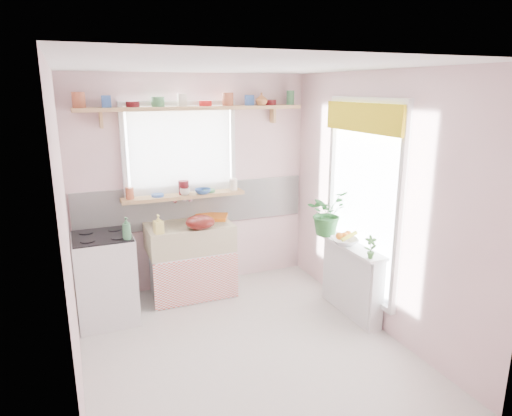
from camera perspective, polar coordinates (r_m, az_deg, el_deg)
name	(u,v)px	position (r m, az deg, el deg)	size (l,w,h in m)	color
room	(271,181)	(4.91, 1.91, 3.44)	(3.20, 3.20, 3.20)	beige
sink_unit	(191,259)	(5.31, -8.19, -6.38)	(0.95, 0.65, 1.11)	white
cooker	(106,278)	(4.94, -18.29, -8.29)	(0.58, 0.58, 0.93)	white
radiator_ledge	(351,278)	(4.95, 11.85, -8.58)	(0.22, 0.95, 0.78)	white
windowsill	(184,196)	(5.27, -8.98, 1.51)	(1.40, 0.22, 0.04)	tan
pine_shelf	(194,108)	(5.17, -7.75, 12.27)	(2.52, 0.24, 0.04)	tan
shelf_crockery	(192,101)	(5.16, -8.03, 13.09)	(2.47, 0.11, 0.12)	#A55133
sill_crockery	(184,189)	(5.26, -9.01, 2.32)	(1.35, 0.11, 0.12)	#A55133
dish_tray	(211,217)	(5.37, -5.67, -1.12)	(0.37, 0.28, 0.04)	orange
colander	(200,222)	(4.99, -6.99, -1.77)	(0.32, 0.32, 0.14)	#57120E
jade_plant	(327,213)	(5.02, 8.83, -0.57)	(0.44, 0.38, 0.49)	#2A6A2F
fruit_bowl	(344,241)	(4.79, 11.00, -4.10)	(0.27, 0.27, 0.07)	silver
herb_pot	(371,247)	(4.43, 14.14, -4.77)	(0.12, 0.08, 0.22)	#366829
soap_bottle_sink	(159,224)	(4.89, -12.09, -1.99)	(0.09, 0.09, 0.20)	#E9D667
sill_cup	(185,192)	(5.20, -8.88, 2.04)	(0.11, 0.11, 0.09)	beige
sill_bowl	(203,191)	(5.26, -6.66, 2.09)	(0.18, 0.18, 0.06)	#305B9E
shelf_vase	(261,99)	(5.37, 0.69, 13.46)	(0.14, 0.14, 0.14)	#AC6935
cooker_bottle	(127,228)	(4.56, -15.88, -2.47)	(0.09, 0.09, 0.22)	#448859
fruit	(345,236)	(4.77, 11.06, -3.40)	(0.20, 0.14, 0.10)	orange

